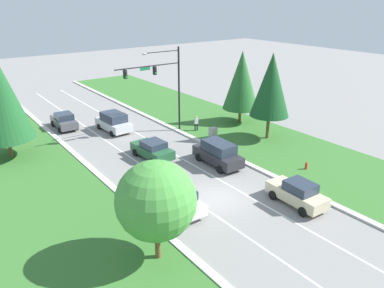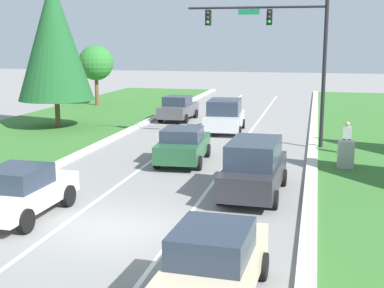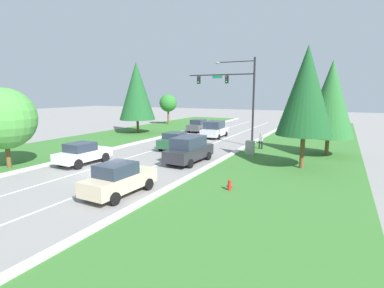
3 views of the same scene
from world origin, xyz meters
The scene contains 15 objects.
ground_plane centered at (0.00, 0.00, 0.00)m, with size 160.00×160.00×0.00m, color gray.
curb_strip_right centered at (5.65, 0.00, 0.07)m, with size 0.50×90.00×0.15m.
lane_stripe_inner_left centered at (-1.80, 0.00, 0.00)m, with size 0.14×81.00×0.01m.
lane_stripe_inner_right centered at (1.80, 0.00, 0.00)m, with size 0.14×81.00×0.01m.
traffic_signal_mast centered at (4.11, 13.96, 5.84)m, with size 7.26×0.41×8.90m.
white_sedan centered at (-3.44, 0.41, 0.87)m, with size 2.13×4.39×1.70m.
champagne_sedan centered at (3.69, -3.80, 0.88)m, with size 2.11×4.44×1.78m.
silver_suv centered at (0.21, 17.98, 1.01)m, with size 2.49×4.80×2.02m.
graphite_sedan centered at (-3.82, 22.01, 0.86)m, with size 2.19×4.37×1.75m.
charcoal_suv centered at (3.59, 4.60, 1.05)m, with size 2.24×5.01×2.08m.
forest_sedan centered at (-0.23, 9.14, 0.84)m, with size 2.32×4.52×1.67m.
utility_cabinet centered at (7.09, 9.52, 0.64)m, with size 0.70×0.60×1.27m.
pedestrian centered at (7.28, 12.58, 0.94)m, with size 0.41×0.27×1.69m.
oak_near_left_tree centered at (-12.70, 28.39, 3.69)m, with size 2.97×2.97×5.20m.
conifer_mid_left_tree centered at (-10.46, 16.73, 5.67)m, with size 4.74×4.74×9.47m.
Camera 2 is at (5.69, -14.50, 5.68)m, focal length 50.00 mm.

